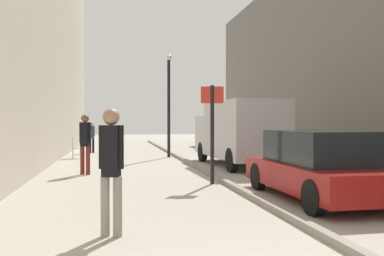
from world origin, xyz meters
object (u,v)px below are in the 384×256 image
(pedestrian_far_crossing, at_px, (111,163))
(lamp_post, at_px, (169,99))
(pedestrian_mid_block, at_px, (92,135))
(delivery_van, at_px, (239,132))
(street_sign_post, at_px, (212,125))
(parked_car, at_px, (318,166))
(pedestrian_main_foreground, at_px, (85,140))
(cafe_chair_near_window, at_px, (75,146))

(pedestrian_far_crossing, height_order, lamp_post, lamp_post)
(pedestrian_mid_block, xyz_separation_m, delivery_van, (5.72, -7.61, 0.33))
(delivery_van, height_order, street_sign_post, street_sign_post)
(parked_car, xyz_separation_m, street_sign_post, (-1.70, 2.51, 0.83))
(pedestrian_main_foreground, relative_size, delivery_van, 0.34)
(street_sign_post, height_order, cafe_chair_near_window, street_sign_post)
(delivery_van, distance_m, cafe_chair_near_window, 7.68)
(pedestrian_main_foreground, distance_m, lamp_post, 6.93)
(pedestrian_main_foreground, distance_m, parked_car, 7.26)
(parked_car, xyz_separation_m, lamp_post, (-1.73, 10.95, 2.01))
(cafe_chair_near_window, bearing_deg, parked_car, 23.73)
(pedestrian_far_crossing, xyz_separation_m, street_sign_post, (2.59, 4.61, 0.49))
(pedestrian_far_crossing, bearing_deg, delivery_van, 78.48)
(pedestrian_main_foreground, height_order, street_sign_post, street_sign_post)
(pedestrian_mid_block, bearing_deg, delivery_van, 107.60)
(pedestrian_far_crossing, height_order, delivery_van, delivery_van)
(lamp_post, distance_m, cafe_chair_near_window, 4.74)
(cafe_chair_near_window, bearing_deg, street_sign_post, 21.82)
(pedestrian_mid_block, xyz_separation_m, lamp_post, (3.65, -3.44, 1.78))
(pedestrian_mid_block, xyz_separation_m, cafe_chair_near_window, (-0.56, -3.24, -0.40))
(pedestrian_main_foreground, height_order, cafe_chair_near_window, pedestrian_main_foreground)
(pedestrian_far_crossing, xyz_separation_m, parked_car, (4.29, 2.10, -0.34))
(pedestrian_mid_block, bearing_deg, street_sign_post, 87.87)
(pedestrian_mid_block, height_order, parked_car, pedestrian_mid_block)
(delivery_van, height_order, parked_car, delivery_van)
(parked_car, distance_m, lamp_post, 11.27)
(delivery_van, bearing_deg, parked_car, -95.12)
(pedestrian_main_foreground, height_order, lamp_post, lamp_post)
(delivery_van, bearing_deg, pedestrian_far_crossing, -119.79)
(lamp_post, bearing_deg, pedestrian_main_foreground, -120.23)
(cafe_chair_near_window, bearing_deg, lamp_post, 83.02)
(pedestrian_main_foreground, bearing_deg, street_sign_post, -16.31)
(parked_car, bearing_deg, cafe_chair_near_window, 118.15)
(pedestrian_mid_block, relative_size, cafe_chair_near_window, 1.75)
(delivery_van, xyz_separation_m, cafe_chair_near_window, (-6.28, 4.37, -0.73))
(parked_car, relative_size, lamp_post, 0.88)
(street_sign_post, bearing_deg, cafe_chair_near_window, -52.48)
(pedestrian_mid_block, height_order, pedestrian_far_crossing, pedestrian_far_crossing)
(lamp_post, bearing_deg, parked_car, -81.02)
(cafe_chair_near_window, bearing_deg, pedestrian_far_crossing, 2.77)
(pedestrian_main_foreground, relative_size, street_sign_post, 0.72)
(pedestrian_far_crossing, relative_size, cafe_chair_near_window, 1.95)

